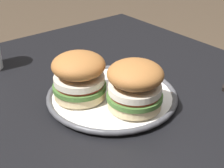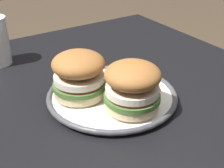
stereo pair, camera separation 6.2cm
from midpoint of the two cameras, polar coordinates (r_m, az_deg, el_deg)
dining_table at (r=0.77m, az=4.89°, el=-12.18°), size 1.13×0.90×0.74m
dinner_plate at (r=0.75m, az=2.37°, el=-2.11°), size 0.29×0.29×0.02m
sandwich_half_left at (r=0.67m, az=6.16°, el=-0.32°), size 0.16×0.16×0.10m
sandwich_half_right at (r=0.71m, az=-3.23°, el=1.72°), size 0.16×0.16×0.10m
orange_peel_curled at (r=0.81m, az=7.26°, el=1.36°), size 0.06×0.06×0.01m
orange_peel_strip_long at (r=0.77m, az=8.74°, el=-0.40°), size 0.07×0.04×0.01m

